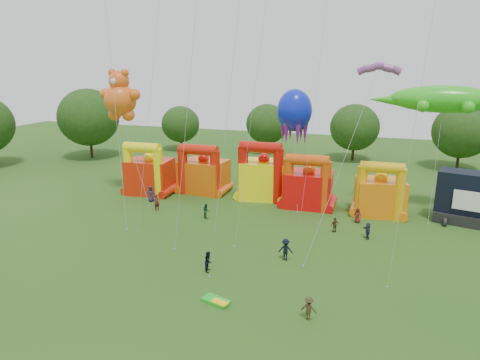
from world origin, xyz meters
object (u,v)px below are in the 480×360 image
(teddy_bear_kite, at_px, (132,145))
(spectator_4, at_px, (335,225))
(bouncy_castle_0, at_px, (149,174))
(gecko_kite, at_px, (442,118))
(spectator_0, at_px, (151,194))
(bouncy_castle_2, at_px, (263,177))
(octopus_kite, at_px, (295,143))

(teddy_bear_kite, relative_size, spectator_4, 10.08)
(bouncy_castle_0, height_order, gecko_kite, gecko_kite)
(spectator_0, bearing_deg, bouncy_castle_0, 99.44)
(teddy_bear_kite, relative_size, gecko_kite, 1.10)
(spectator_0, bearing_deg, gecko_kite, -11.43)
(bouncy_castle_2, bearing_deg, octopus_kite, 14.12)
(bouncy_castle_2, relative_size, spectator_4, 4.70)
(bouncy_castle_0, height_order, bouncy_castle_2, bouncy_castle_2)
(bouncy_castle_2, xyz_separation_m, octopus_kite, (3.64, 0.91, 4.22))
(teddy_bear_kite, bearing_deg, spectator_4, -9.23)
(bouncy_castle_0, height_order, spectator_0, bouncy_castle_0)
(teddy_bear_kite, bearing_deg, gecko_kite, 8.80)
(octopus_kite, xyz_separation_m, spectator_4, (5.99, -9.46, -6.20))
(bouncy_castle_2, height_order, teddy_bear_kite, teddy_bear_kite)
(teddy_bear_kite, bearing_deg, bouncy_castle_0, 66.16)
(spectator_4, bearing_deg, spectator_0, -50.02)
(bouncy_castle_0, relative_size, octopus_kite, 0.51)
(bouncy_castle_2, relative_size, octopus_kite, 0.55)
(spectator_4, bearing_deg, bouncy_castle_2, -83.58)
(octopus_kite, height_order, spectator_0, octopus_kite)
(spectator_0, bearing_deg, teddy_bear_kite, 138.99)
(spectator_0, relative_size, spectator_4, 1.26)
(teddy_bear_kite, relative_size, spectator_0, 8.03)
(gecko_kite, xyz_separation_m, spectator_0, (-31.78, -6.28, -9.62))
(bouncy_castle_0, distance_m, bouncy_castle_2, 14.60)
(gecko_kite, height_order, octopus_kite, gecko_kite)
(octopus_kite, relative_size, spectator_0, 6.83)
(gecko_kite, relative_size, spectator_4, 9.18)
(gecko_kite, bearing_deg, spectator_0, -168.83)
(octopus_kite, bearing_deg, bouncy_castle_2, -165.88)
(teddy_bear_kite, xyz_separation_m, spectator_4, (24.94, -4.05, -5.82))
(bouncy_castle_2, height_order, gecko_kite, gecko_kite)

